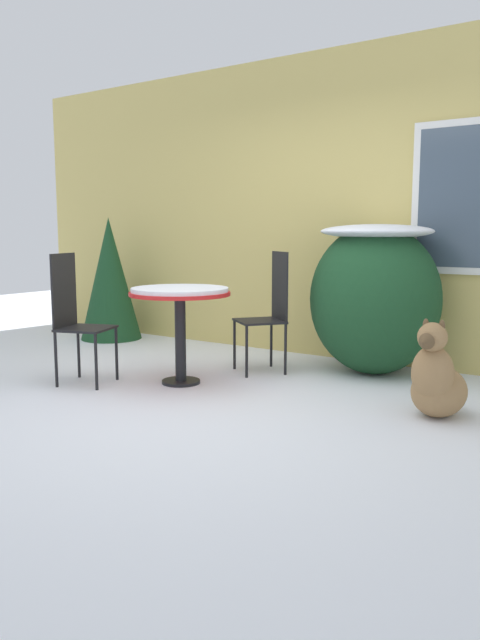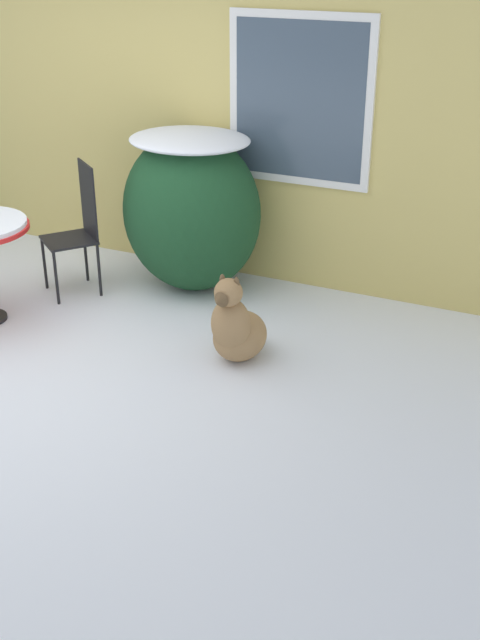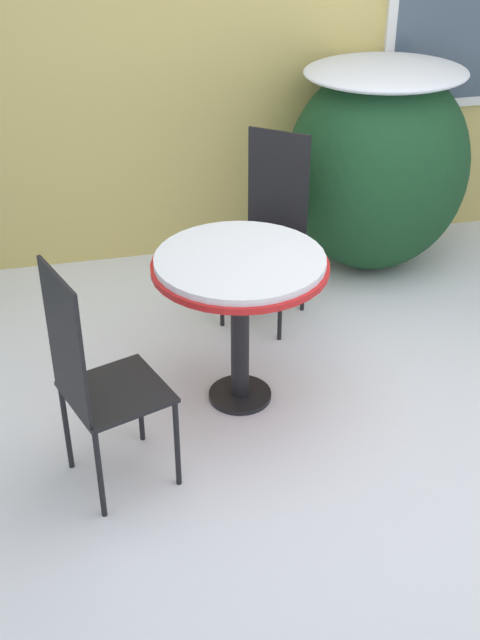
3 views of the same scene
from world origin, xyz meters
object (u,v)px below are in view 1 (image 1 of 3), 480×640
object	(u,v)px
patio_chair_near_table	(269,309)
patio_chair_far_side	(76,315)
patio_table	(180,302)
dog	(437,382)

from	to	relation	value
patio_chair_near_table	patio_chair_far_side	size ratio (longest dim) A/B	1.00
patio_table	patio_chair_far_side	bearing A→B (deg)	-146.31
patio_table	patio_chair_near_table	world-z (taller)	patio_chair_near_table
patio_table	dog	bearing A→B (deg)	6.30
patio_table	dog	xyz separation A→B (m)	(1.99, 0.22, -0.42)
dog	patio_table	bearing A→B (deg)	-169.76
patio_table	patio_chair_far_side	distance (m)	0.84
patio_chair_far_side	dog	bearing A→B (deg)	-95.28
patio_chair_far_side	patio_chair_near_table	bearing A→B (deg)	-59.69
patio_chair_near_table	dog	xyz separation A→B (m)	(1.64, -0.55, -0.31)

